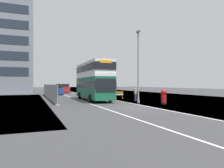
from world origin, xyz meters
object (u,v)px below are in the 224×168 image
Objects in this scene: double_decker_bus at (93,80)px; pedestrian_at_kerb at (135,94)px; car_oncoming_near at (58,90)px; car_receding_far at (59,88)px; car_receding_mid at (65,89)px; lamppost_foreground at (138,69)px; red_pillar_postbox at (164,96)px; roadworks_barrier at (117,94)px.

double_decker_bus reaches higher than pedestrian_at_kerb.
pedestrian_at_kerb is at bearing -67.93° from car_oncoming_near.
double_decker_bus is at bearing -89.41° from car_receding_far.
car_receding_mid reaches higher than car_oncoming_near.
double_decker_bus is 2.84× the size of car_receding_far.
car_oncoming_near is at bearing -107.44° from car_receding_mid.
pedestrian_at_kerb is (7.66, -18.88, -0.11)m from car_oncoming_near.
double_decker_bus is at bearing -89.80° from car_receding_mid.
lamppost_foreground reaches higher than red_pillar_postbox.
pedestrian_at_kerb is (-0.79, 5.11, -0.02)m from red_pillar_postbox.
roadworks_barrier is at bearing -65.32° from car_oncoming_near.
car_receding_mid is 1.08× the size of car_receding_far.
double_decker_bus is at bearing 124.42° from red_pillar_postbox.
red_pillar_postbox is (5.59, -8.15, -1.81)m from double_decker_bus.
car_receding_mid is (-0.09, 24.67, -1.64)m from double_decker_bus.
double_decker_bus is at bearing -79.77° from car_oncoming_near.
double_decker_bus reaches higher than car_receding_far.
car_receding_far reaches higher than car_receding_mid.
car_oncoming_near is 20.38m from pedestrian_at_kerb.
car_receding_mid is 2.44× the size of pedestrian_at_kerb.
pedestrian_at_kerb is at bearing 68.25° from lamppost_foreground.
roadworks_barrier is at bearing -82.60° from car_receding_far.
car_receding_far reaches higher than red_pillar_postbox.
car_receding_far is at bearing 91.59° from car_receding_mid.
double_decker_bus is 10.04m from red_pillar_postbox.
double_decker_bus reaches higher than roadworks_barrier.
lamppost_foreground is 1.99× the size of car_receding_mid.
lamppost_foreground is 31.15m from car_receding_mid.
car_receding_far is (-0.35, 34.15, -1.64)m from double_decker_bus.
red_pillar_postbox is 0.39× the size of car_receding_mid.
car_oncoming_near is (-2.86, 15.84, -1.72)m from double_decker_bus.
double_decker_bus is 2.86× the size of car_oncoming_near.
lamppost_foreground is at bearing -83.24° from car_receding_mid.
pedestrian_at_kerb is at bearing -82.12° from car_receding_far.
roadworks_barrier is at bearing -80.30° from car_receding_mid.
double_decker_bus reaches higher than red_pillar_postbox.
pedestrian_at_kerb is (0.84, -4.06, 0.16)m from roadworks_barrier.
car_receding_mid is (-5.67, 32.82, 0.16)m from red_pillar_postbox.
car_oncoming_near reaches higher than pedestrian_at_kerb.
lamppost_foreground reaches higher than double_decker_bus.
roadworks_barrier is 23.99m from car_receding_mid.
car_receding_far is (-5.94, 42.30, 0.17)m from red_pillar_postbox.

